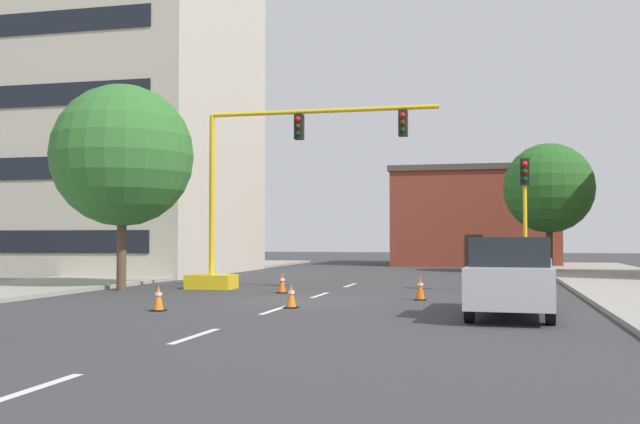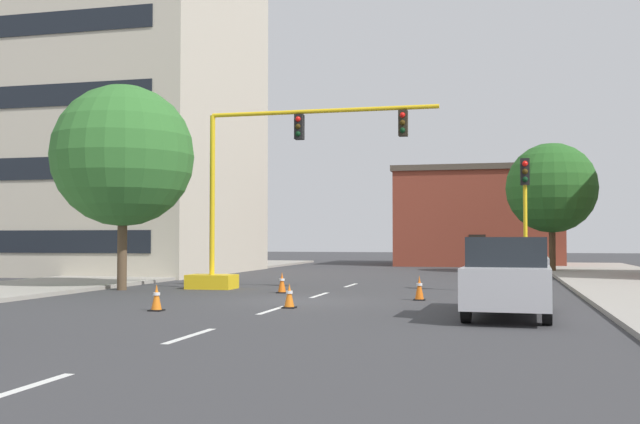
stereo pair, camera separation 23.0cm
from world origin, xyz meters
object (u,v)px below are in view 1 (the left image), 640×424
(tree_right_far, at_px, (549,188))
(traffic_cone_roadside_a, at_px, (420,288))
(traffic_signal_gantry, at_px, (243,230))
(pickup_truck_silver, at_px, (511,277))
(traffic_cone_roadside_b, at_px, (158,298))
(traffic_light_pole_right, at_px, (525,194))
(tree_left_near, at_px, (122,156))
(traffic_cone_roadside_d, at_px, (282,283))
(traffic_cone_roadside_c, at_px, (291,296))

(tree_right_far, relative_size, traffic_cone_roadside_a, 9.35)
(traffic_signal_gantry, bearing_deg, tree_right_far, 53.27)
(pickup_truck_silver, xyz_separation_m, traffic_cone_roadside_b, (-9.22, -0.85, -0.62))
(traffic_light_pole_right, relative_size, tree_left_near, 0.62)
(tree_left_near, bearing_deg, traffic_cone_roadside_b, -55.46)
(traffic_signal_gantry, bearing_deg, pickup_truck_silver, -38.27)
(traffic_light_pole_right, distance_m, tree_right_far, 16.55)
(traffic_cone_roadside_b, bearing_deg, tree_right_far, 64.88)
(traffic_light_pole_right, height_order, traffic_cone_roadside_d, traffic_light_pole_right)
(tree_right_far, distance_m, traffic_cone_roadside_c, 25.53)
(traffic_cone_roadside_d, bearing_deg, pickup_truck_silver, -38.64)
(traffic_cone_roadside_a, height_order, traffic_cone_roadside_c, traffic_cone_roadside_a)
(traffic_cone_roadside_b, xyz_separation_m, traffic_cone_roadside_d, (1.42, 7.08, 0.01))
(traffic_light_pole_right, distance_m, traffic_cone_roadside_c, 10.33)
(tree_left_near, bearing_deg, traffic_cone_roadside_a, -9.92)
(traffic_signal_gantry, distance_m, tree_right_far, 20.95)
(tree_right_far, xyz_separation_m, traffic_cone_roadside_c, (-8.59, -23.62, -4.44))
(tree_left_near, height_order, traffic_cone_roadside_d, tree_left_near)
(tree_right_far, bearing_deg, traffic_light_pole_right, -96.80)
(tree_right_far, relative_size, pickup_truck_silver, 1.34)
(traffic_cone_roadside_a, height_order, traffic_cone_roadside_b, traffic_cone_roadside_a)
(traffic_cone_roadside_d, bearing_deg, tree_left_near, 179.60)
(traffic_signal_gantry, relative_size, traffic_cone_roadside_a, 12.33)
(traffic_light_pole_right, bearing_deg, tree_left_near, -173.24)
(tree_left_near, distance_m, pickup_truck_silver, 15.99)
(traffic_signal_gantry, xyz_separation_m, traffic_cone_roadside_d, (2.01, -1.51, -1.91))
(traffic_cone_roadside_a, distance_m, traffic_cone_roadside_b, 8.30)
(traffic_light_pole_right, distance_m, traffic_cone_roadside_a, 5.94)
(tree_left_near, bearing_deg, tree_right_far, 47.28)
(tree_left_near, height_order, pickup_truck_silver, tree_left_near)
(tree_right_far, distance_m, traffic_cone_roadside_b, 28.25)
(traffic_cone_roadside_a, distance_m, traffic_cone_roadside_c, 4.78)
(tree_left_near, distance_m, traffic_cone_roadside_d, 7.89)
(pickup_truck_silver, relative_size, traffic_cone_roadside_a, 6.98)
(traffic_cone_roadside_a, bearing_deg, pickup_truck_silver, -57.84)
(traffic_cone_roadside_a, bearing_deg, tree_right_far, 75.20)
(tree_left_near, relative_size, pickup_truck_silver, 1.42)
(tree_left_near, bearing_deg, traffic_signal_gantry, 18.76)
(tree_left_near, xyz_separation_m, traffic_cone_roadside_b, (4.90, -7.13, -4.74))
(traffic_cone_roadside_b, bearing_deg, tree_left_near, 124.54)
(pickup_truck_silver, relative_size, traffic_cone_roadside_c, 7.88)
(tree_right_far, distance_m, traffic_cone_roadside_a, 21.29)
(traffic_signal_gantry, distance_m, tree_left_near, 5.35)
(traffic_cone_roadside_b, distance_m, traffic_cone_roadside_d, 7.22)
(traffic_signal_gantry, xyz_separation_m, tree_left_near, (-4.31, -1.46, 2.81))
(traffic_light_pole_right, xyz_separation_m, pickup_truck_silver, (-0.68, -8.03, -2.55))
(tree_left_near, relative_size, traffic_cone_roadside_a, 9.93)
(pickup_truck_silver, xyz_separation_m, traffic_cone_roadside_d, (-7.80, 6.23, -0.61))
(traffic_signal_gantry, bearing_deg, traffic_cone_roadside_d, -36.82)
(traffic_cone_roadside_a, relative_size, traffic_cone_roadside_c, 1.13)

